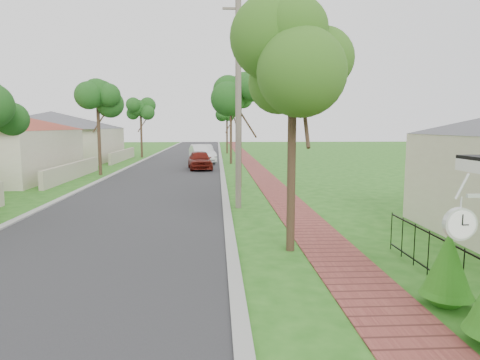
# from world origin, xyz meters

# --- Properties ---
(ground) EXTENTS (160.00, 160.00, 0.00)m
(ground) POSITION_xyz_m (0.00, 0.00, 0.00)
(ground) COLOR #246217
(ground) RESTS_ON ground
(road) EXTENTS (7.00, 120.00, 0.02)m
(road) POSITION_xyz_m (-3.00, 20.00, 0.00)
(road) COLOR #28282B
(road) RESTS_ON ground
(kerb_right) EXTENTS (0.30, 120.00, 0.10)m
(kerb_right) POSITION_xyz_m (0.65, 20.00, 0.00)
(kerb_right) COLOR #9E9E99
(kerb_right) RESTS_ON ground
(kerb_left) EXTENTS (0.30, 120.00, 0.10)m
(kerb_left) POSITION_xyz_m (-6.65, 20.00, 0.00)
(kerb_left) COLOR #9E9E99
(kerb_left) RESTS_ON ground
(sidewalk) EXTENTS (1.50, 120.00, 0.03)m
(sidewalk) POSITION_xyz_m (3.25, 20.00, 0.00)
(sidewalk) COLOR #94433B
(sidewalk) RESTS_ON ground
(street_trees) EXTENTS (10.70, 37.65, 5.89)m
(street_trees) POSITION_xyz_m (-2.87, 26.84, 4.54)
(street_trees) COLOR #382619
(street_trees) RESTS_ON ground
(far_house_grey) EXTENTS (15.56, 15.56, 4.60)m
(far_house_grey) POSITION_xyz_m (-14.97, 34.00, 2.34)
(far_house_grey) COLOR beige
(far_house_grey) RESTS_ON ground
(parked_car_red) EXTENTS (2.13, 4.29, 1.41)m
(parked_car_red) POSITION_xyz_m (-1.00, 25.24, 0.70)
(parked_car_red) COLOR maroon
(parked_car_red) RESTS_ON ground
(parked_car_white) EXTENTS (2.65, 5.13, 1.61)m
(parked_car_white) POSITION_xyz_m (-1.00, 30.55, 0.81)
(parked_car_white) COLOR white
(parked_car_white) RESTS_ON ground
(near_tree) EXTENTS (2.35, 2.35, 6.03)m
(near_tree) POSITION_xyz_m (2.20, 4.03, 4.81)
(near_tree) COLOR #382619
(near_tree) RESTS_ON ground
(utility_pole) EXTENTS (1.20, 0.24, 8.08)m
(utility_pole) POSITION_xyz_m (1.13, 10.00, 4.10)
(utility_pole) COLOR #786A5D
(utility_pole) RESTS_ON ground
(station_clock) EXTENTS (1.08, 0.13, 0.65)m
(station_clock) POSITION_xyz_m (3.68, -1.21, 1.95)
(station_clock) COLOR silver
(station_clock) RESTS_ON ground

